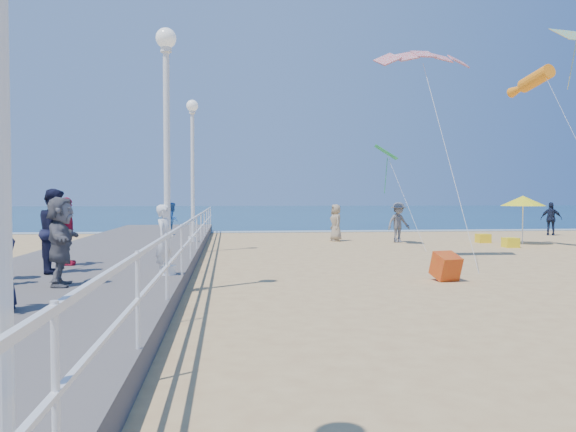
{
  "coord_description": "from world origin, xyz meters",
  "views": [
    {
      "loc": [
        -4.05,
        -12.36,
        2.1
      ],
      "look_at": [
        -2.5,
        2.0,
        1.6
      ],
      "focal_mm": 35.0,
      "sensor_mm": 36.0,
      "label": 1
    }
  ],
  "objects": [
    {
      "name": "ground",
      "position": [
        0.0,
        0.0,
        0.0
      ],
      "size": [
        160.0,
        160.0,
        0.0
      ],
      "primitive_type": "plane",
      "color": "tan",
      "rests_on": "ground"
    },
    {
      "name": "ocean",
      "position": [
        0.0,
        65.0,
        0.01
      ],
      "size": [
        160.0,
        90.0,
        0.05
      ],
      "primitive_type": "cube",
      "color": "#0D324F",
      "rests_on": "ground"
    },
    {
      "name": "surf_line",
      "position": [
        0.0,
        20.5,
        0.03
      ],
      "size": [
        160.0,
        1.2,
        0.04
      ],
      "primitive_type": "cube",
      "color": "silver",
      "rests_on": "ground"
    },
    {
      "name": "boardwalk",
      "position": [
        -7.5,
        0.0,
        0.2
      ],
      "size": [
        5.0,
        44.0,
        0.4
      ],
      "primitive_type": "cube",
      "color": "#67625D",
      "rests_on": "ground"
    },
    {
      "name": "railing",
      "position": [
        -5.05,
        0.0,
        1.25
      ],
      "size": [
        0.05,
        42.0,
        0.55
      ],
      "color": "white",
      "rests_on": "boardwalk"
    },
    {
      "name": "lamp_post_mid",
      "position": [
        -5.35,
        0.0,
        3.66
      ],
      "size": [
        0.44,
        0.44,
        5.32
      ],
      "color": "white",
      "rests_on": "boardwalk"
    },
    {
      "name": "lamp_post_far",
      "position": [
        -5.35,
        9.0,
        3.66
      ],
      "size": [
        0.44,
        0.44,
        5.32
      ],
      "color": "white",
      "rests_on": "boardwalk"
    },
    {
      "name": "woman_holding_toddler",
      "position": [
        -5.4,
        -0.04,
        1.16
      ],
      "size": [
        0.51,
        0.64,
        1.53
      ],
      "primitive_type": "imported",
      "rotation": [
        0.0,
        0.0,
        1.27
      ],
      "color": "white",
      "rests_on": "boardwalk"
    },
    {
      "name": "toddler_held",
      "position": [
        -5.25,
        0.11,
        1.61
      ],
      "size": [
        0.36,
        0.41,
        0.72
      ],
      "primitive_type": "imported",
      "rotation": [
        0.0,
        0.0,
        1.27
      ],
      "color": "#3371C1",
      "rests_on": "boardwalk"
    },
    {
      "name": "spectator_3",
      "position": [
        -8.02,
        1.98,
        1.24
      ],
      "size": [
        0.58,
        1.04,
        1.69
      ],
      "primitive_type": "imported",
      "rotation": [
        0.0,
        0.0,
        1.74
      ],
      "color": "#B41638",
      "rests_on": "boardwalk"
    },
    {
      "name": "spectator_5",
      "position": [
        -7.21,
        -1.34,
        1.25
      ],
      "size": [
        0.72,
        1.64,
        1.7
      ],
      "primitive_type": "imported",
      "rotation": [
        0.0,
        0.0,
        1.71
      ],
      "color": "#5F5D63",
      "rests_on": "boardwalk"
    },
    {
      "name": "spectator_7",
      "position": [
        -7.88,
        0.64,
        1.34
      ],
      "size": [
        0.89,
        1.05,
        1.88
      ],
      "primitive_type": "imported",
      "rotation": [
        0.0,
        0.0,
        1.79
      ],
      "color": "#171933",
      "rests_on": "boardwalk"
    },
    {
      "name": "beach_walker_a",
      "position": [
        3.72,
        12.55,
        0.92
      ],
      "size": [
        1.35,
        1.05,
        1.83
      ],
      "primitive_type": "imported",
      "rotation": [
        0.0,
        0.0,
        0.36
      ],
      "color": "slate",
      "rests_on": "ground"
    },
    {
      "name": "beach_walker_b",
      "position": [
        13.33,
        16.18,
        0.9
      ],
      "size": [
        1.13,
        0.9,
        1.79
      ],
      "primitive_type": "imported",
      "rotation": [
        0.0,
        0.0,
        2.62
      ],
      "color": "#192037",
      "rests_on": "ground"
    },
    {
      "name": "beach_walker_c",
      "position": [
        1.02,
        13.59,
        0.87
      ],
      "size": [
        0.64,
        0.91,
        1.74
      ],
      "primitive_type": "imported",
      "rotation": [
        0.0,
        0.0,
        -1.46
      ],
      "color": "gray",
      "rests_on": "ground"
    },
    {
      "name": "box_kite",
      "position": [
        1.35,
        1.03,
        0.3
      ],
      "size": [
        0.69,
        0.81,
        0.74
      ],
      "primitive_type": "cube",
      "rotation": [
        0.31,
        0.0,
        0.22
      ],
      "color": "red",
      "rests_on": "ground"
    },
    {
      "name": "beach_umbrella",
      "position": [
        8.9,
        11.09,
        1.91
      ],
      "size": [
        1.9,
        1.9,
        2.14
      ],
      "color": "white",
      "rests_on": "ground"
    },
    {
      "name": "beach_chair_left",
      "position": [
        7.51,
        11.99,
        0.2
      ],
      "size": [
        0.55,
        0.55,
        0.4
      ],
      "primitive_type": "cube",
      "color": "yellow",
      "rests_on": "ground"
    },
    {
      "name": "beach_chair_right",
      "position": [
        7.57,
        9.61,
        0.2
      ],
      "size": [
        0.55,
        0.55,
        0.4
      ],
      "primitive_type": "cube",
      "color": "yellow",
      "rests_on": "ground"
    },
    {
      "name": "kite_parafoil",
      "position": [
        2.29,
        5.46,
        6.73
      ],
      "size": [
        3.1,
        0.94,
        0.65
      ],
      "primitive_type": null,
      "rotation": [
        0.44,
        0.0,
        0.0
      ],
      "color": "red"
    },
    {
      "name": "kite_windsock",
      "position": [
        8.05,
        8.7,
        6.74
      ],
      "size": [
        1.0,
        2.62,
        1.07
      ],
      "primitive_type": "cylinder",
      "rotation": [
        1.36,
        0.0,
        0.17
      ],
      "color": "orange"
    },
    {
      "name": "kite_diamond_multi",
      "position": [
        9.74,
        9.01,
        8.57
      ],
      "size": [
        1.53,
        1.37,
        0.75
      ],
      "primitive_type": "cube",
      "rotation": [
        0.57,
        0.0,
        0.19
      ],
      "color": "#18BFD4"
    },
    {
      "name": "kite_diamond_green",
      "position": [
        2.73,
        11.19,
        4.0
      ],
      "size": [
        1.16,
        1.29,
        0.62
      ],
      "primitive_type": "cube",
      "rotation": [
        0.56,
        0.0,
        1.37
      ],
      "color": "green"
    }
  ]
}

